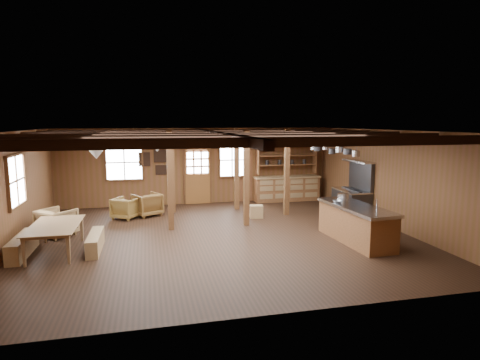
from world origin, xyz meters
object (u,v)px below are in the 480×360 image
at_px(commercial_range, 353,198).
at_px(armchair_c, 57,222).
at_px(kitchen_island, 356,223).
at_px(dining_table, 57,239).
at_px(armchair_b, 126,208).
at_px(armchair_a, 147,205).

bearing_deg(commercial_range, armchair_c, -177.49).
xyz_separation_m(kitchen_island, dining_table, (-7.21, 0.77, -0.14)).
relative_size(commercial_range, armchair_b, 2.44).
bearing_deg(armchair_a, commercial_range, 139.38).
bearing_deg(armchair_a, dining_table, 30.78).
bearing_deg(commercial_range, armchair_a, 167.10).
bearing_deg(kitchen_island, dining_table, 170.19).
distance_m(armchair_a, armchair_c, 3.01).
relative_size(commercial_range, dining_table, 0.94).
relative_size(commercial_range, armchair_a, 2.23).
distance_m(commercial_range, armchair_a, 6.68).
xyz_separation_m(armchair_b, armchair_c, (-1.70, -1.64, 0.04)).
bearing_deg(armchair_b, commercial_range, -156.77).
bearing_deg(armchair_c, armchair_a, -101.60).
height_order(kitchen_island, armchair_b, kitchen_island).
bearing_deg(commercial_range, armchair_b, 170.09).
height_order(armchair_a, armchair_b, armchair_a).
distance_m(kitchen_island, commercial_range, 2.95).
bearing_deg(kitchen_island, armchair_c, 159.71).
xyz_separation_m(kitchen_island, armchair_a, (-5.16, 4.12, -0.11)).
bearing_deg(armchair_c, kitchen_island, -156.85).
relative_size(kitchen_island, armchair_c, 3.08).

